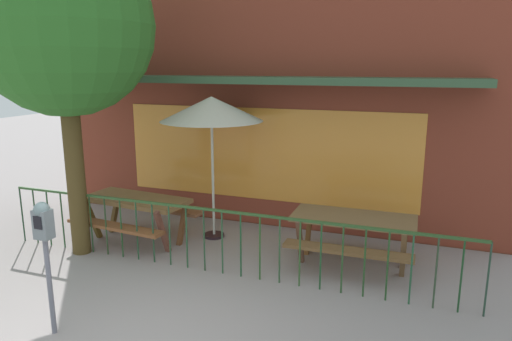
{
  "coord_description": "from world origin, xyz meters",
  "views": [
    {
      "loc": [
        2.77,
        -3.53,
        2.96
      ],
      "look_at": [
        0.51,
        2.6,
        1.48
      ],
      "focal_mm": 32.74,
      "sensor_mm": 36.0,
      "label": 1
    }
  ],
  "objects_px": {
    "street_tree": "(63,27)",
    "picnic_table_left": "(137,207)",
    "picnic_table_right": "(353,226)",
    "parking_meter_near": "(44,233)",
    "patio_umbrella": "(211,110)"
  },
  "relations": [
    {
      "from": "picnic_table_right",
      "to": "patio_umbrella",
      "type": "height_order",
      "value": "patio_umbrella"
    },
    {
      "from": "picnic_table_right",
      "to": "street_tree",
      "type": "relative_size",
      "value": 0.37
    },
    {
      "from": "picnic_table_left",
      "to": "parking_meter_near",
      "type": "distance_m",
      "value": 2.88
    },
    {
      "from": "picnic_table_left",
      "to": "parking_meter_near",
      "type": "height_order",
      "value": "parking_meter_near"
    },
    {
      "from": "patio_umbrella",
      "to": "street_tree",
      "type": "height_order",
      "value": "street_tree"
    },
    {
      "from": "picnic_table_right",
      "to": "picnic_table_left",
      "type": "bearing_deg",
      "value": -175.43
    },
    {
      "from": "picnic_table_left",
      "to": "street_tree",
      "type": "height_order",
      "value": "street_tree"
    },
    {
      "from": "picnic_table_left",
      "to": "picnic_table_right",
      "type": "xyz_separation_m",
      "value": [
        3.6,
        0.29,
        0.0
      ]
    },
    {
      "from": "picnic_table_right",
      "to": "street_tree",
      "type": "height_order",
      "value": "street_tree"
    },
    {
      "from": "picnic_table_left",
      "to": "street_tree",
      "type": "xyz_separation_m",
      "value": [
        -0.58,
        -0.73,
        2.89
      ]
    },
    {
      "from": "parking_meter_near",
      "to": "street_tree",
      "type": "xyz_separation_m",
      "value": [
        -1.31,
        2.0,
        2.31
      ]
    },
    {
      "from": "picnic_table_left",
      "to": "picnic_table_right",
      "type": "relative_size",
      "value": 1.06
    },
    {
      "from": "picnic_table_right",
      "to": "street_tree",
      "type": "xyz_separation_m",
      "value": [
        -4.17,
        -1.02,
        2.89
      ]
    },
    {
      "from": "picnic_table_right",
      "to": "parking_meter_near",
      "type": "xyz_separation_m",
      "value": [
        -2.87,
        -3.02,
        0.58
      ]
    },
    {
      "from": "street_tree",
      "to": "picnic_table_left",
      "type": "bearing_deg",
      "value": 51.62
    }
  ]
}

